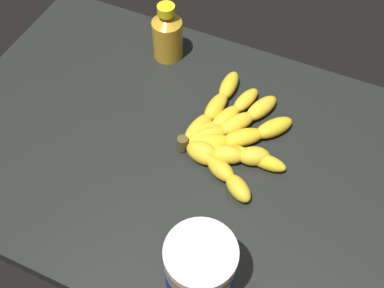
% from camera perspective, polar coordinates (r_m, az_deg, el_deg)
% --- Properties ---
extents(ground_plane, '(0.94, 0.63, 0.04)m').
position_cam_1_polar(ground_plane, '(0.92, -1.08, -1.27)').
color(ground_plane, black).
extents(banana_bunch, '(0.21, 0.29, 0.04)m').
position_cam_1_polar(banana_bunch, '(0.91, 4.40, 1.08)').
color(banana_bunch, yellow).
rests_on(banana_bunch, ground_plane).
extents(peanut_butter_jar, '(0.10, 0.10, 0.15)m').
position_cam_1_polar(peanut_butter_jar, '(0.71, 0.97, -14.96)').
color(peanut_butter_jar, '#B27238').
rests_on(peanut_butter_jar, ground_plane).
extents(honey_bottle, '(0.06, 0.06, 0.13)m').
position_cam_1_polar(honey_bottle, '(1.03, -2.94, 12.94)').
color(honey_bottle, gold).
rests_on(honey_bottle, ground_plane).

